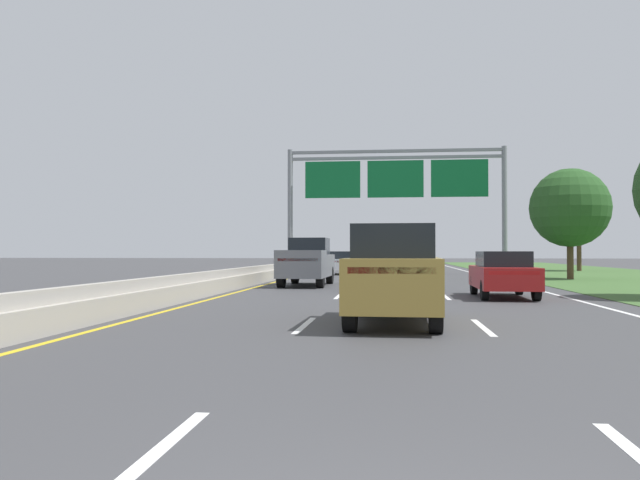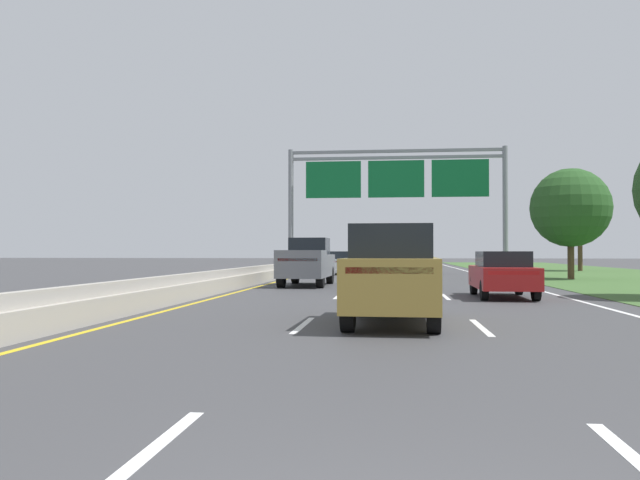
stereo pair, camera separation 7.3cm
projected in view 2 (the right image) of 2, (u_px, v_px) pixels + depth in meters
The scene contains 12 objects.
ground_plane at pixel (392, 278), 37.84m from camera, with size 220.00×220.00×0.00m, color #3D3D3F.
lane_striping at pixel (392, 278), 37.39m from camera, with size 11.96×106.00×0.01m.
median_barrier_concrete at pixel (281, 272), 38.58m from camera, with size 0.60×110.00×0.85m.
overhead_sign_gantry at pixel (396, 184), 44.45m from camera, with size 15.06×0.42×8.73m.
pickup_truck_grey at pixel (307, 262), 29.56m from camera, with size 2.09×5.43×2.20m.
car_silver_centre_lane_sedan at pixel (393, 260), 53.65m from camera, with size 1.95×4.45×1.57m.
car_red_right_lane_sedan at pixel (503, 273), 21.92m from camera, with size 1.88×4.42×1.57m.
car_blue_centre_lane_sedan at pixel (390, 270), 26.07m from camera, with size 1.90×4.43×1.57m.
car_white_left_lane_sedan at pixel (341, 262), 44.21m from camera, with size 1.89×4.43×1.57m.
car_gold_centre_lane_suv at pixel (393, 273), 13.96m from camera, with size 2.03×4.75×2.11m.
roadside_tree_mid at pixel (571, 208), 36.19m from camera, with size 4.43×4.43×6.24m.
roadside_tree_far at pixel (580, 208), 51.42m from camera, with size 4.74×4.74×7.44m.
Camera 2 is at (0.04, -3.11, 1.57)m, focal length 36.26 mm.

